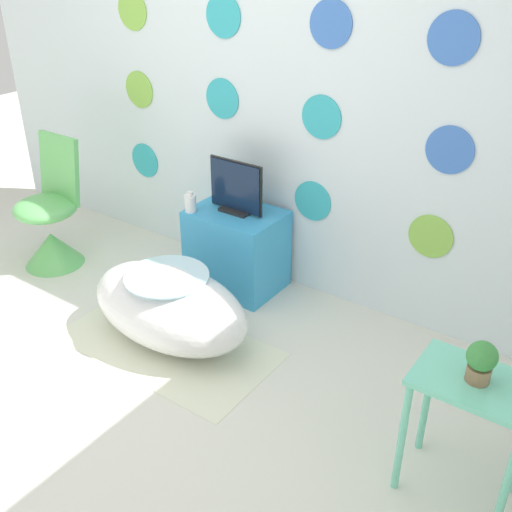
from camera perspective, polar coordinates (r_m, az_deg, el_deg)
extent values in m
plane|color=silver|center=(3.21, -16.88, -14.13)|extent=(12.00, 12.00, 0.00)
cube|color=white|center=(3.73, 1.44, 16.09)|extent=(5.16, 0.04, 2.60)
cylinder|color=#33B2BF|center=(4.60, -10.54, 8.94)|extent=(0.26, 0.01, 0.26)
cylinder|color=#33B2BF|center=(4.09, -2.85, 7.53)|extent=(0.26, 0.01, 0.26)
cylinder|color=#33B2BF|center=(3.75, 5.41, 5.22)|extent=(0.26, 0.01, 0.26)
cylinder|color=#8CCC4C|center=(3.48, 16.28, 1.79)|extent=(0.26, 0.01, 0.26)
cylinder|color=#8CCC4C|center=(4.44, -11.06, 15.28)|extent=(0.26, 0.01, 0.26)
cylinder|color=#33B2BF|center=(3.94, -3.24, 14.72)|extent=(0.26, 0.01, 0.26)
cylinder|color=#33B2BF|center=(3.55, 6.24, 13.01)|extent=(0.26, 0.01, 0.26)
cylinder|color=#3F72CC|center=(3.28, 17.96, 9.57)|extent=(0.26, 0.01, 0.26)
cylinder|color=#8CCC4C|center=(4.35, -11.71, 21.94)|extent=(0.26, 0.01, 0.26)
cylinder|color=#33B2BF|center=(3.84, -3.14, 21.87)|extent=(0.26, 0.01, 0.26)
cylinder|color=#3F72CC|center=(3.44, 7.13, 21.08)|extent=(0.26, 0.01, 0.26)
cylinder|color=#3F72CC|center=(3.18, 18.28, 19.08)|extent=(0.26, 0.01, 0.26)
cube|color=silver|center=(3.53, -8.37, -8.38)|extent=(1.25, 0.67, 0.01)
ellipsoid|color=white|center=(3.46, -8.27, -4.79)|extent=(1.03, 0.58, 0.45)
cylinder|color=#B2DBEA|center=(3.35, -8.50, -1.91)|extent=(0.47, 0.47, 0.01)
cone|color=#66C166|center=(4.49, -18.77, 0.68)|extent=(0.41, 0.41, 0.24)
ellipsoid|color=#66C166|center=(4.36, -19.42, 4.33)|extent=(0.43, 0.43, 0.15)
cube|color=#66C166|center=(4.36, -18.23, 7.90)|extent=(0.37, 0.10, 0.47)
cube|color=#389ED6|center=(3.93, -1.84, 0.68)|extent=(0.58, 0.43, 0.54)
cube|color=white|center=(3.74, -3.80, 0.74)|extent=(0.49, 0.01, 0.15)
cube|color=black|center=(3.81, -1.91, 4.38)|extent=(0.20, 0.12, 0.02)
cube|color=black|center=(3.74, -1.90, 6.69)|extent=(0.39, 0.01, 0.33)
cube|color=#0F1E38|center=(3.74, -1.99, 6.65)|extent=(0.37, 0.01, 0.31)
cylinder|color=white|center=(3.81, -6.27, 4.99)|extent=(0.07, 0.07, 0.11)
cylinder|color=white|center=(3.79, -6.32, 5.92)|extent=(0.04, 0.04, 0.03)
cube|color=#72D8B7|center=(2.50, 20.23, -11.26)|extent=(0.47, 0.33, 0.02)
cylinder|color=#72D8B7|center=(2.63, 13.72, -16.46)|extent=(0.03, 0.03, 0.57)
cylinder|color=#72D8B7|center=(2.58, 22.74, -19.52)|extent=(0.03, 0.03, 0.57)
cylinder|color=#72D8B7|center=(2.83, 15.95, -13.03)|extent=(0.03, 0.03, 0.57)
cylinder|color=#8C6B4C|center=(2.47, 20.41, -10.45)|extent=(0.09, 0.09, 0.07)
sphere|color=#3D8E42|center=(2.42, 20.75, -8.91)|extent=(0.12, 0.12, 0.12)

